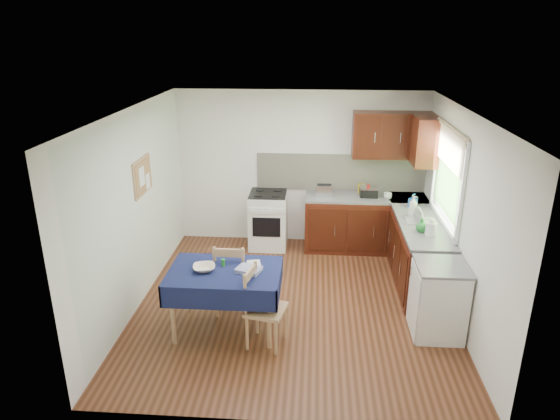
# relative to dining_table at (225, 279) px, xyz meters

# --- Properties ---
(floor) EXTENTS (4.20, 4.20, 0.00)m
(floor) POSITION_rel_dining_table_xyz_m (0.77, 0.65, -0.67)
(floor) COLOR #452412
(floor) RESTS_ON ground
(ceiling) EXTENTS (4.00, 4.20, 0.02)m
(ceiling) POSITION_rel_dining_table_xyz_m (0.77, 0.65, 1.83)
(ceiling) COLOR silver
(ceiling) RESTS_ON wall_back
(wall_back) EXTENTS (4.00, 0.02, 2.50)m
(wall_back) POSITION_rel_dining_table_xyz_m (0.77, 2.75, 0.58)
(wall_back) COLOR white
(wall_back) RESTS_ON ground
(wall_front) EXTENTS (4.00, 0.02, 2.50)m
(wall_front) POSITION_rel_dining_table_xyz_m (0.77, -1.45, 0.58)
(wall_front) COLOR white
(wall_front) RESTS_ON ground
(wall_left) EXTENTS (0.02, 4.20, 2.50)m
(wall_left) POSITION_rel_dining_table_xyz_m (-1.23, 0.65, 0.58)
(wall_left) COLOR white
(wall_left) RESTS_ON ground
(wall_right) EXTENTS (0.02, 4.20, 2.50)m
(wall_right) POSITION_rel_dining_table_xyz_m (2.77, 0.65, 0.58)
(wall_right) COLOR white
(wall_right) RESTS_ON ground
(base_cabinets) EXTENTS (1.90, 2.30, 0.86)m
(base_cabinets) POSITION_rel_dining_table_xyz_m (2.13, 1.91, -0.24)
(base_cabinets) COLOR #351109
(base_cabinets) RESTS_ON ground
(worktop_back) EXTENTS (1.90, 0.60, 0.04)m
(worktop_back) POSITION_rel_dining_table_xyz_m (1.82, 2.45, 0.21)
(worktop_back) COLOR slate
(worktop_back) RESTS_ON base_cabinets
(worktop_right) EXTENTS (0.60, 1.70, 0.04)m
(worktop_right) POSITION_rel_dining_table_xyz_m (2.47, 1.30, 0.21)
(worktop_right) COLOR slate
(worktop_right) RESTS_ON base_cabinets
(worktop_corner) EXTENTS (0.60, 0.60, 0.04)m
(worktop_corner) POSITION_rel_dining_table_xyz_m (2.47, 2.45, 0.21)
(worktop_corner) COLOR slate
(worktop_corner) RESTS_ON base_cabinets
(splashback) EXTENTS (2.70, 0.02, 0.60)m
(splashback) POSITION_rel_dining_table_xyz_m (1.42, 2.73, 0.53)
(splashback) COLOR beige
(splashback) RESTS_ON wall_back
(upper_cabinets) EXTENTS (1.20, 0.85, 0.70)m
(upper_cabinets) POSITION_rel_dining_table_xyz_m (2.29, 2.45, 1.18)
(upper_cabinets) COLOR #351109
(upper_cabinets) RESTS_ON wall_back
(stove) EXTENTS (0.60, 0.61, 0.92)m
(stove) POSITION_rel_dining_table_xyz_m (0.27, 2.45, -0.21)
(stove) COLOR white
(stove) RESTS_ON ground
(window) EXTENTS (0.04, 1.48, 1.26)m
(window) POSITION_rel_dining_table_xyz_m (2.74, 1.35, 0.98)
(window) COLOR #325824
(window) RESTS_ON wall_right
(fridge) EXTENTS (0.58, 0.60, 0.89)m
(fridge) POSITION_rel_dining_table_xyz_m (2.47, 0.10, -0.23)
(fridge) COLOR white
(fridge) RESTS_ON ground
(corkboard) EXTENTS (0.04, 0.62, 0.47)m
(corkboard) POSITION_rel_dining_table_xyz_m (-1.20, 0.95, 0.92)
(corkboard) COLOR tan
(corkboard) RESTS_ON wall_left
(dining_table) EXTENTS (1.29, 0.87, 0.78)m
(dining_table) POSITION_rel_dining_table_xyz_m (0.00, 0.00, 0.00)
(dining_table) COLOR #110F3D
(dining_table) RESTS_ON ground
(chair_far) EXTENTS (0.44, 0.44, 0.96)m
(chair_far) POSITION_rel_dining_table_xyz_m (0.01, 0.37, -0.17)
(chair_far) COLOR tan
(chair_far) RESTS_ON ground
(chair_near) EXTENTS (0.50, 0.50, 0.94)m
(chair_near) POSITION_rel_dining_table_xyz_m (0.46, -0.25, -0.18)
(chair_near) COLOR tan
(chair_near) RESTS_ON ground
(toaster) EXTENTS (0.26, 0.16, 0.20)m
(toaster) POSITION_rel_dining_table_xyz_m (1.16, 2.42, 0.32)
(toaster) COLOR silver
(toaster) RESTS_ON worktop_back
(sandwich_press) EXTENTS (0.27, 0.24, 0.16)m
(sandwich_press) POSITION_rel_dining_table_xyz_m (1.85, 2.45, 0.30)
(sandwich_press) COLOR black
(sandwich_press) RESTS_ON worktop_back
(sauce_bottle) EXTENTS (0.05, 0.05, 0.22)m
(sauce_bottle) POSITION_rel_dining_table_xyz_m (1.84, 2.36, 0.33)
(sauce_bottle) COLOR red
(sauce_bottle) RESTS_ON worktop_back
(yellow_packet) EXTENTS (0.11, 0.08, 0.15)m
(yellow_packet) POSITION_rel_dining_table_xyz_m (1.76, 2.61, 0.30)
(yellow_packet) COLOR yellow
(yellow_packet) RESTS_ON worktop_back
(dish_rack) EXTENTS (0.39, 0.30, 0.19)m
(dish_rack) POSITION_rel_dining_table_xyz_m (2.46, 1.39, 0.25)
(dish_rack) COLOR gray
(dish_rack) RESTS_ON worktop_right
(kettle) EXTENTS (0.14, 0.14, 0.24)m
(kettle) POSITION_rel_dining_table_xyz_m (2.50, 0.93, 0.33)
(kettle) COLOR white
(kettle) RESTS_ON worktop_right
(cup) EXTENTS (0.15, 0.15, 0.10)m
(cup) POSITION_rel_dining_table_xyz_m (2.14, 2.35, 0.27)
(cup) COLOR silver
(cup) RESTS_ON worktop_back
(soap_bottle_a) EXTENTS (0.17, 0.17, 0.30)m
(soap_bottle_a) POSITION_rel_dining_table_xyz_m (2.38, 1.59, 0.38)
(soap_bottle_a) COLOR white
(soap_bottle_a) RESTS_ON worktop_right
(soap_bottle_b) EXTENTS (0.14, 0.14, 0.21)m
(soap_bottle_b) POSITION_rel_dining_table_xyz_m (2.45, 1.96, 0.33)
(soap_bottle_b) COLOR #1E5AAF
(soap_bottle_b) RESTS_ON worktop_right
(soap_bottle_c) EXTENTS (0.17, 0.17, 0.19)m
(soap_bottle_c) POSITION_rel_dining_table_xyz_m (2.40, 1.04, 0.32)
(soap_bottle_c) COLOR #227E2D
(soap_bottle_c) RESTS_ON worktop_right
(plate_bowl) EXTENTS (0.30, 0.30, 0.06)m
(plate_bowl) POSITION_rel_dining_table_xyz_m (-0.23, -0.01, 0.14)
(plate_bowl) COLOR #F3E1C7
(plate_bowl) RESTS_ON dining_table
(book) EXTENTS (0.20, 0.24, 0.02)m
(book) POSITION_rel_dining_table_xyz_m (0.24, 0.15, 0.11)
(book) COLOR white
(book) RESTS_ON dining_table
(spice_jar) EXTENTS (0.04, 0.04, 0.08)m
(spice_jar) POSITION_rel_dining_table_xyz_m (-0.03, 0.12, 0.15)
(spice_jar) COLOR green
(spice_jar) RESTS_ON dining_table
(tea_towel) EXTENTS (0.32, 0.29, 0.05)m
(tea_towel) POSITION_rel_dining_table_xyz_m (0.28, -0.01, 0.13)
(tea_towel) COLOR navy
(tea_towel) RESTS_ON dining_table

